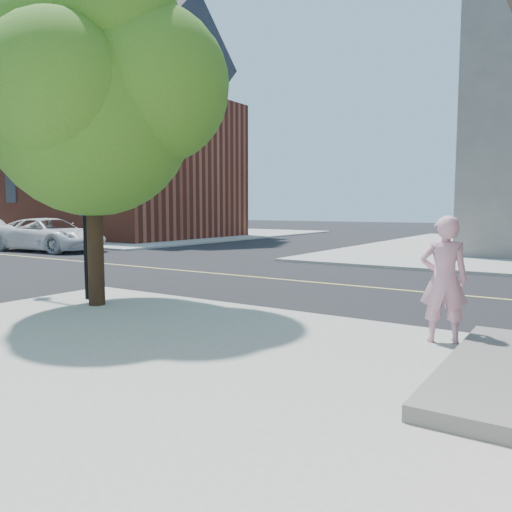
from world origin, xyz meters
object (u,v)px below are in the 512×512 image
Objects in this scene: street_tree at (95,91)px; car_a at (50,235)px; man_on_phone at (444,280)px; signal_pole at (27,148)px.

street_tree reaches higher than car_a.
street_tree is at bearing -126.82° from car_a.
street_tree is (-6.95, -0.91, 3.56)m from man_on_phone.
signal_pole is at bearing 173.24° from street_tree.
street_tree is 3.22m from signal_pole.
signal_pole is 14.41m from car_a.
car_a is at bearing 158.28° from signal_pole.
car_a is (-14.43, 8.73, -3.82)m from street_tree.
street_tree is 1.14× the size of car_a.
car_a is at bearing 148.83° from street_tree.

